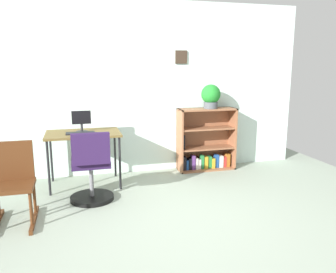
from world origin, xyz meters
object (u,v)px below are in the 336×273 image
(office_chair, at_px, (91,171))
(potted_plant_on_shelf, at_px, (211,96))
(desk, at_px, (83,137))
(bookshelf_low, at_px, (205,143))
(keyboard, at_px, (80,133))
(rocking_chair, at_px, (13,182))
(monitor, at_px, (81,121))

(office_chair, bearing_deg, potted_plant_on_shelf, 25.05)
(desk, bearing_deg, bookshelf_low, 8.90)
(keyboard, xyz_separation_m, potted_plant_on_shelf, (1.93, 0.32, 0.41))
(rocking_chair, xyz_separation_m, potted_plant_on_shelf, (2.64, 1.17, 0.73))
(rocking_chair, bearing_deg, monitor, 53.38)
(desk, height_order, keyboard, keyboard)
(desk, bearing_deg, office_chair, -84.62)
(monitor, bearing_deg, bookshelf_low, 7.75)
(office_chair, bearing_deg, keyboard, 99.83)
(rocking_chair, relative_size, bookshelf_low, 0.86)
(keyboard, bearing_deg, office_chair, -80.17)
(monitor, height_order, office_chair, monitor)
(desk, bearing_deg, rocking_chair, -128.13)
(desk, distance_m, monitor, 0.21)
(rocking_chair, xyz_separation_m, bookshelf_low, (2.58, 1.23, -0.01))
(desk, distance_m, office_chair, 0.70)
(keyboard, distance_m, office_chair, 0.66)
(desk, xyz_separation_m, keyboard, (-0.04, -0.08, 0.07))
(monitor, relative_size, bookshelf_low, 0.30)
(desk, xyz_separation_m, monitor, (-0.01, 0.04, 0.21))
(monitor, height_order, potted_plant_on_shelf, potted_plant_on_shelf)
(bookshelf_low, relative_size, potted_plant_on_shelf, 2.65)
(desk, relative_size, potted_plant_on_shelf, 2.65)
(bookshelf_low, height_order, potted_plant_on_shelf, potted_plant_on_shelf)
(desk, relative_size, rocking_chair, 1.16)
(monitor, xyz_separation_m, keyboard, (-0.02, -0.12, -0.14))
(keyboard, height_order, potted_plant_on_shelf, potted_plant_on_shelf)
(rocking_chair, distance_m, potted_plant_on_shelf, 2.97)
(keyboard, relative_size, potted_plant_on_shelf, 1.01)
(office_chair, bearing_deg, monitor, 96.16)
(desk, distance_m, rocking_chair, 1.22)
(keyboard, height_order, rocking_chair, rocking_chair)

